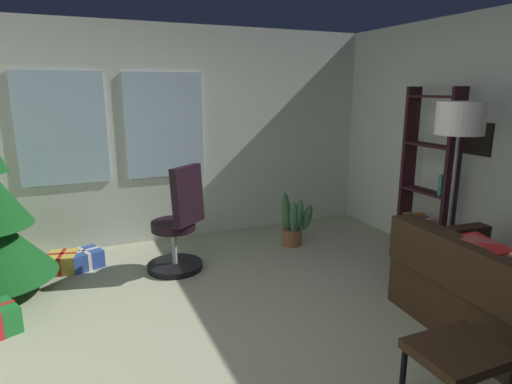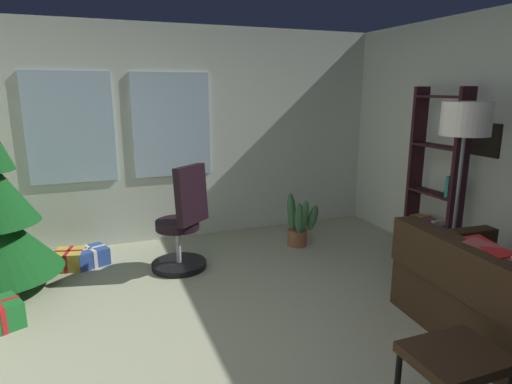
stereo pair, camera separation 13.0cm
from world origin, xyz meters
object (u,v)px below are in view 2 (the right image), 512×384
footstool (455,360)px  gift_box_gold (69,259)px  gift_box_blue (91,257)px  floor_lamp (465,130)px  potted_plant (299,224)px  office_chair (182,230)px  bookshelf (435,188)px

footstool → gift_box_gold: footstool is taller
gift_box_blue → floor_lamp: 3.79m
gift_box_gold → floor_lamp: 3.95m
footstool → potted_plant: potted_plant is taller
office_chair → potted_plant: size_ratio=1.69×
office_chair → bookshelf: bookshelf is taller
footstool → bookshelf: 2.40m
office_chair → bookshelf: size_ratio=0.60×
gift_box_blue → office_chair: 1.05m
gift_box_blue → potted_plant: bearing=-7.0°
gift_box_blue → potted_plant: potted_plant is taller
gift_box_gold → potted_plant: (2.49, -0.27, 0.18)m
gift_box_gold → gift_box_blue: (0.20, 0.01, -0.00)m
potted_plant → gift_box_gold: bearing=173.8°
office_chair → floor_lamp: 2.74m
office_chair → floor_lamp: floor_lamp is taller
footstool → floor_lamp: size_ratio=0.31×
potted_plant → bookshelf: bearing=-38.8°
potted_plant → footstool: bearing=-98.1°
gift_box_blue → floor_lamp: size_ratio=0.23×
footstool → potted_plant: (0.39, 2.71, -0.06)m
footstool → potted_plant: 2.74m
gift_box_blue → floor_lamp: floor_lamp is taller
office_chair → bookshelf: bearing=-16.0°
gift_box_gold → gift_box_blue: bearing=3.0°
bookshelf → potted_plant: size_ratio=2.84×
office_chair → potted_plant: (1.39, 0.18, -0.15)m
gift_box_gold → office_chair: size_ratio=0.31×
potted_plant → floor_lamp: bearing=-63.8°
gift_box_gold → potted_plant: 2.51m
floor_lamp → potted_plant: bearing=116.2°
footstool → potted_plant: bearing=81.9°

